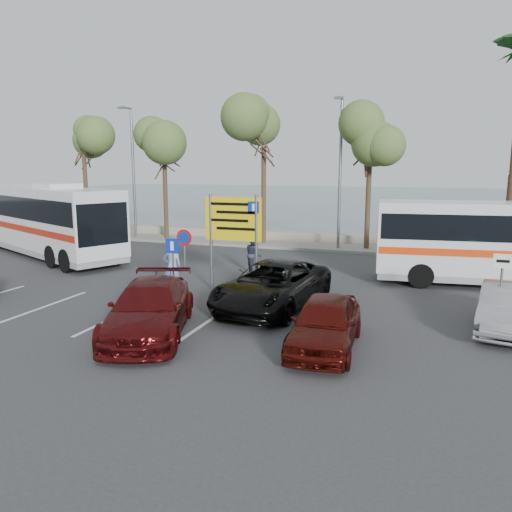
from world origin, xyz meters
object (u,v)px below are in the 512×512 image
(street_lamp_left, at_px, (132,167))
(car_red, at_px, (325,323))
(coach_bus_left, at_px, (45,222))
(pedestrian_near, at_px, (172,267))
(car_maroon, at_px, (150,309))
(pedestrian_far, at_px, (254,254))
(street_lamp_right, at_px, (340,166))
(suv_black, at_px, (273,285))
(direction_sign, at_px, (233,226))
(car_silver_b, at_px, (507,308))

(street_lamp_left, bearing_deg, car_red, -44.34)
(coach_bus_left, relative_size, pedestrian_near, 6.57)
(car_maroon, xyz_separation_m, pedestrian_far, (-0.08, 8.63, 0.10))
(street_lamp_right, bearing_deg, suv_black, -89.66)
(car_red, distance_m, suv_black, 3.92)
(direction_sign, height_order, suv_black, direction_sign)
(car_maroon, bearing_deg, street_lamp_left, 104.04)
(car_red, height_order, pedestrian_near, pedestrian_near)
(street_lamp_right, distance_m, suv_black, 12.62)
(direction_sign, distance_m, coach_bus_left, 12.63)
(coach_bus_left, bearing_deg, street_lamp_left, 80.94)
(pedestrian_far, bearing_deg, car_red, 174.57)
(car_silver_b, bearing_deg, suv_black, -171.33)
(street_lamp_right, distance_m, pedestrian_near, 12.41)
(street_lamp_right, bearing_deg, direction_sign, -100.94)
(car_silver_b, bearing_deg, pedestrian_far, 160.69)
(street_lamp_right, height_order, car_red, street_lamp_right)
(car_silver_b, distance_m, pedestrian_far, 10.66)
(coach_bus_left, height_order, pedestrian_far, coach_bus_left)
(pedestrian_near, bearing_deg, car_maroon, 70.40)
(car_silver_b, bearing_deg, coach_bus_left, 174.34)
(street_lamp_left, relative_size, coach_bus_left, 0.66)
(street_lamp_right, height_order, suv_black, street_lamp_right)
(street_lamp_right, xyz_separation_m, car_silver_b, (7.00, -12.02, -3.95))
(car_red, bearing_deg, car_silver_b, 31.54)
(car_silver_b, height_order, pedestrian_near, pedestrian_near)
(street_lamp_left, height_order, pedestrian_far, street_lamp_left)
(car_red, relative_size, pedestrian_far, 2.41)
(street_lamp_left, relative_size, direction_sign, 2.23)
(street_lamp_right, height_order, pedestrian_near, street_lamp_right)
(car_red, xyz_separation_m, suv_black, (-2.40, 3.10, 0.08))
(pedestrian_far, bearing_deg, street_lamp_right, -55.45)
(car_red, distance_m, pedestrian_far, 9.46)
(direction_sign, distance_m, car_maroon, 5.60)
(coach_bus_left, distance_m, car_red, 18.61)
(pedestrian_near, bearing_deg, street_lamp_right, -151.83)
(pedestrian_far, bearing_deg, car_maroon, 144.03)
(car_red, xyz_separation_m, pedestrian_near, (-6.61, 4.01, 0.25))
(street_lamp_left, relative_size, car_maroon, 1.61)
(car_red, relative_size, suv_black, 0.73)
(direction_sign, xyz_separation_m, car_silver_b, (9.00, -1.70, -1.78))
(street_lamp_left, xyz_separation_m, street_lamp_right, (13.00, 0.00, 0.00))
(street_lamp_left, height_order, car_red, street_lamp_left)
(coach_bus_left, distance_m, car_silver_b, 21.76)
(street_lamp_right, bearing_deg, car_maroon, -98.46)
(street_lamp_right, xyz_separation_m, pedestrian_far, (-2.41, -7.02, -3.78))
(street_lamp_right, relative_size, car_maroon, 1.61)
(car_red, xyz_separation_m, car_silver_b, (4.53, 3.10, -0.02))
(street_lamp_right, distance_m, car_red, 15.81)
(street_lamp_right, height_order, car_maroon, street_lamp_right)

